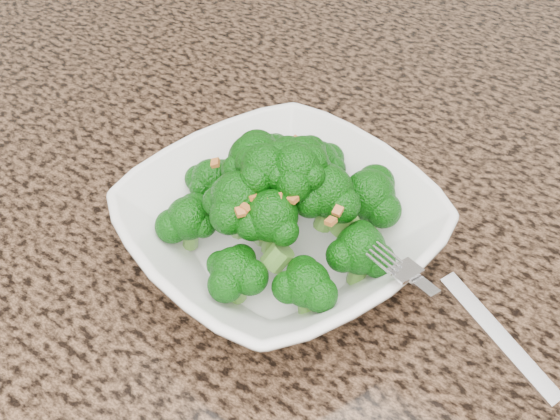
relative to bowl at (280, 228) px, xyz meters
The scene contains 5 objects.
granite_counter 0.15m from the bowl, 34.76° to the left, with size 1.64×1.04×0.03m, color brown.
bowl is the anchor object (origin of this frame).
broccoli_pile 0.07m from the bowl, ahead, with size 0.21×0.21×0.08m, color #0B5009, non-canonical shape.
garlic_topping 0.11m from the bowl, ahead, with size 0.13×0.13×0.01m, color #C2702F, non-canonical shape.
fork 0.14m from the bowl, ahead, with size 0.17×0.03×0.01m, color silver, non-canonical shape.
Camera 1 is at (0.13, -0.10, 1.33)m, focal length 45.00 mm.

